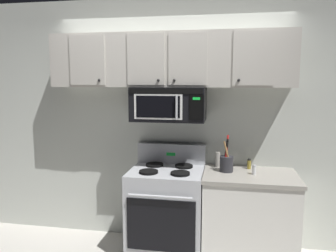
% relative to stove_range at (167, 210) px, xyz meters
% --- Properties ---
extents(back_wall, '(5.20, 0.10, 2.70)m').
position_rel_stove_range_xyz_m(back_wall, '(0.00, 0.37, 0.88)').
color(back_wall, silver).
rests_on(back_wall, ground_plane).
extents(stove_range, '(0.76, 0.69, 1.12)m').
position_rel_stove_range_xyz_m(stove_range, '(0.00, 0.00, 0.00)').
color(stove_range, '#B7BABF').
rests_on(stove_range, ground_plane).
extents(over_range_microwave, '(0.76, 0.43, 0.35)m').
position_rel_stove_range_xyz_m(over_range_microwave, '(-0.00, 0.12, 1.11)').
color(over_range_microwave, black).
extents(upper_cabinets, '(2.50, 0.36, 0.55)m').
position_rel_stove_range_xyz_m(upper_cabinets, '(-0.00, 0.15, 1.56)').
color(upper_cabinets, '#BCB7AD').
extents(counter_segment, '(0.93, 0.65, 0.90)m').
position_rel_stove_range_xyz_m(counter_segment, '(0.84, 0.01, -0.02)').
color(counter_segment, white).
rests_on(counter_segment, ground_plane).
extents(utensil_crock_charcoal, '(0.14, 0.14, 0.37)m').
position_rel_stove_range_xyz_m(utensil_crock_charcoal, '(0.61, 0.05, 0.53)').
color(utensil_crock_charcoal, '#2D2D33').
rests_on(utensil_crock_charcoal, counter_segment).
extents(salt_shaker, '(0.04, 0.04, 0.10)m').
position_rel_stove_range_xyz_m(salt_shaker, '(0.88, -0.01, 0.48)').
color(salt_shaker, white).
rests_on(salt_shaker, counter_segment).
extents(pepper_mill, '(0.05, 0.05, 0.17)m').
position_rel_stove_range_xyz_m(pepper_mill, '(0.51, 0.20, 0.51)').
color(pepper_mill, '#B7B2A8').
rests_on(pepper_mill, counter_segment).
extents(spice_jar, '(0.04, 0.04, 0.11)m').
position_rel_stove_range_xyz_m(spice_jar, '(0.84, 0.19, 0.48)').
color(spice_jar, olive).
rests_on(spice_jar, counter_segment).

